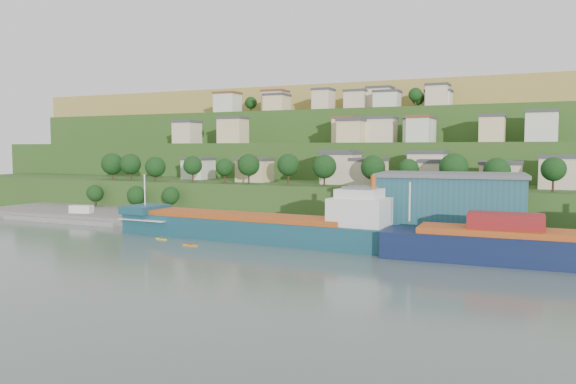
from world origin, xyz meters
The scene contains 10 objects.
ground centered at (0.00, 0.00, 0.00)m, with size 500.00×500.00×0.00m, color #485854.
quay centered at (20.00, 28.00, 0.00)m, with size 220.00×26.00×4.00m, color slate.
pebble_beach centered at (-55.00, 22.00, 0.00)m, with size 40.00×18.00×2.40m, color slate.
hillside centered at (0.02, 168.64, 0.10)m, with size 360.00×211.08×96.00m.
cargo_ship_near centered at (8.46, 10.25, 2.66)m, with size 65.31×13.08×16.69m.
warehouse centered at (46.51, 28.25, 8.43)m, with size 32.63×21.80×12.80m.
caravan centered at (-53.46, 21.06, 2.68)m, with size 6.34×2.64×2.96m, color white.
dinghy centered at (-41.51, 20.75, 1.60)m, with size 3.96×1.49×0.79m, color silver.
kayak_orange centered at (-1.36, -1.57, 0.26)m, with size 3.49×0.78×0.87m.
kayak_yellow centered at (-11.83, 2.43, 0.23)m, with size 3.15×1.10×0.78m.
Camera 1 is at (64.71, -97.94, 20.09)m, focal length 35.00 mm.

